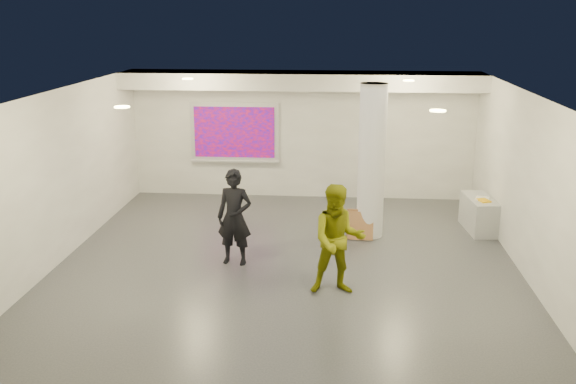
# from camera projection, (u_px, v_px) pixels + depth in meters

# --- Properties ---
(floor) EXTENTS (8.00, 9.00, 0.01)m
(floor) POSITION_uv_depth(u_px,v_px,m) (286.00, 267.00, 11.12)
(floor) COLOR #383B3F
(floor) RESTS_ON ground
(ceiling) EXTENTS (8.00, 9.00, 0.01)m
(ceiling) POSITION_uv_depth(u_px,v_px,m) (286.00, 94.00, 10.31)
(ceiling) COLOR silver
(ceiling) RESTS_ON floor
(wall_back) EXTENTS (8.00, 0.01, 3.00)m
(wall_back) POSITION_uv_depth(u_px,v_px,m) (302.00, 135.00, 15.03)
(wall_back) COLOR silver
(wall_back) RESTS_ON floor
(wall_front) EXTENTS (8.00, 0.01, 3.00)m
(wall_front) POSITION_uv_depth(u_px,v_px,m) (248.00, 300.00, 6.40)
(wall_front) COLOR silver
(wall_front) RESTS_ON floor
(wall_left) EXTENTS (0.01, 9.00, 3.00)m
(wall_left) POSITION_uv_depth(u_px,v_px,m) (55.00, 179.00, 11.03)
(wall_left) COLOR silver
(wall_left) RESTS_ON floor
(wall_right) EXTENTS (0.01, 9.00, 3.00)m
(wall_right) POSITION_uv_depth(u_px,v_px,m) (531.00, 189.00, 10.40)
(wall_right) COLOR silver
(wall_right) RESTS_ON floor
(soffit_band) EXTENTS (8.00, 1.10, 0.36)m
(soffit_band) POSITION_uv_depth(u_px,v_px,m) (301.00, 80.00, 14.15)
(soffit_band) COLOR silver
(soffit_band) RESTS_ON ceiling
(downlight_nw) EXTENTS (0.22, 0.22, 0.02)m
(downlight_nw) POSITION_uv_depth(u_px,v_px,m) (188.00, 79.00, 12.89)
(downlight_nw) COLOR #FFF189
(downlight_nw) RESTS_ON ceiling
(downlight_ne) EXTENTS (0.22, 0.22, 0.02)m
(downlight_ne) POSITION_uv_depth(u_px,v_px,m) (409.00, 81.00, 12.54)
(downlight_ne) COLOR #FFF189
(downlight_ne) RESTS_ON ceiling
(downlight_sw) EXTENTS (0.22, 0.22, 0.02)m
(downlight_sw) POSITION_uv_depth(u_px,v_px,m) (122.00, 107.00, 9.05)
(downlight_sw) COLOR #FFF189
(downlight_sw) RESTS_ON ceiling
(downlight_se) EXTENTS (0.22, 0.22, 0.02)m
(downlight_se) POSITION_uv_depth(u_px,v_px,m) (438.00, 111.00, 8.70)
(downlight_se) COLOR #FFF189
(downlight_se) RESTS_ON ceiling
(column) EXTENTS (0.52, 0.52, 3.00)m
(column) POSITION_uv_depth(u_px,v_px,m) (372.00, 162.00, 12.32)
(column) COLOR white
(column) RESTS_ON floor
(projection_screen) EXTENTS (2.10, 0.13, 1.42)m
(projection_screen) POSITION_uv_depth(u_px,v_px,m) (235.00, 133.00, 15.11)
(projection_screen) COLOR silver
(projection_screen) RESTS_ON wall_back
(credenza) EXTENTS (0.60, 1.22, 0.68)m
(credenza) POSITION_uv_depth(u_px,v_px,m) (479.00, 214.00, 12.94)
(credenza) COLOR #A1A5A7
(credenza) RESTS_ON floor
(papers_stack) EXTENTS (0.34, 0.39, 0.02)m
(papers_stack) POSITION_uv_depth(u_px,v_px,m) (482.00, 199.00, 12.76)
(papers_stack) COLOR white
(papers_stack) RESTS_ON credenza
(postit_pad) EXTENTS (0.27, 0.32, 0.03)m
(postit_pad) POSITION_uv_depth(u_px,v_px,m) (484.00, 200.00, 12.62)
(postit_pad) COLOR #FBB70B
(postit_pad) RESTS_ON credenza
(cardboard_back) EXTENTS (0.52, 0.12, 0.56)m
(cardboard_back) POSITION_uv_depth(u_px,v_px,m) (360.00, 223.00, 12.56)
(cardboard_back) COLOR #98663D
(cardboard_back) RESTS_ON floor
(cardboard_front) EXTENTS (0.51, 0.24, 0.54)m
(cardboard_front) POSITION_uv_depth(u_px,v_px,m) (360.00, 226.00, 12.45)
(cardboard_front) COLOR #98663D
(cardboard_front) RESTS_ON floor
(woman) EXTENTS (0.67, 0.49, 1.69)m
(woman) POSITION_uv_depth(u_px,v_px,m) (235.00, 217.00, 11.10)
(woman) COLOR black
(woman) RESTS_ON floor
(man) EXTENTS (0.92, 0.76, 1.75)m
(man) POSITION_uv_depth(u_px,v_px,m) (338.00, 240.00, 9.91)
(man) COLOR olive
(man) RESTS_ON floor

